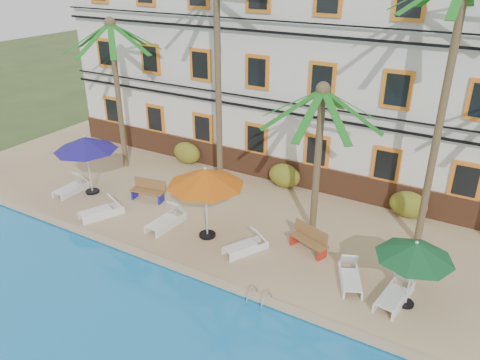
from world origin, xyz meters
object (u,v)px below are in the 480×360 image
Objects in this scene: lounger_b at (102,210)px; lounger_d at (246,245)px; palm_c at (319,137)px; lounger_e at (350,276)px; umbrella_blue at (85,144)px; umbrella_green at (415,251)px; lounger_f at (395,293)px; umbrella_red at (205,178)px; palm_b at (218,52)px; bench_right at (310,239)px; bench_left at (148,190)px; pool_ladder at (259,301)px; lounger_c at (167,220)px; palm_a at (116,74)px; palm_d at (448,81)px; lounger_a at (72,187)px.

lounger_b is 1.07× the size of lounger_d.
palm_c is 9.17m from lounger_b.
lounger_e reaches higher than lounger_d.
umbrella_blue is 1.20× the size of umbrella_green.
umbrella_green is 1.21× the size of lounger_f.
umbrella_red reaches higher than lounger_e.
palm_b is at bearing 165.32° from palm_c.
umbrella_blue is 1.45× the size of lounger_f.
lounger_d is 2.28m from bench_right.
bench_left is (-10.86, 1.36, 0.19)m from lounger_f.
umbrella_red is at bearing 178.57° from lounger_f.
lounger_c is at bearing 157.88° from pool_ladder.
palm_b is 6.88m from umbrella_blue.
palm_c is at bearing -6.06° from palm_a.
bench_right is (-1.84, 1.06, 0.21)m from lounger_e.
palm_d is (3.64, 1.29, 2.16)m from palm_c.
umbrella_blue is 12.21m from lounger_e.
pool_ladder is at bearing -12.14° from lounger_a.
umbrella_red is 5.10m from lounger_b.
palm_a reaches higher than lounger_e.
bench_right is (10.19, 0.62, -1.85)m from umbrella_blue.
lounger_c is (-1.79, -0.17, -2.16)m from umbrella_red.
palm_b is (5.53, 0.20, 1.45)m from palm_a.
palm_d reaches higher than lounger_d.
palm_b is 1.02× the size of palm_d.
umbrella_green is at bearing -13.99° from palm_a.
palm_a is 5.86m from bench_left.
lounger_f is (5.25, -0.05, 0.02)m from lounger_d.
pool_ladder is (5.19, -5.96, -6.11)m from palm_b.
lounger_e is at bearing -0.07° from umbrella_red.
palm_a is 4.01× the size of lounger_e.
lounger_d is at bearing 6.69° from lounger_b.
bench_right is (-3.65, 1.24, -1.46)m from umbrella_green.
palm_d is 9.13m from pool_ladder.
lounger_c is (5.48, -3.63, -4.38)m from palm_a.
palm_a is 3.94× the size of lounger_c.
lounger_b is (-11.47, -4.50, -5.73)m from palm_d.
lounger_f is at bearing -88.78° from palm_d.
lounger_b is (1.95, -1.30, -2.05)m from umbrella_blue.
umbrella_red is 5.95m from lounger_e.
bench_left is at bearing 146.52° from lounger_c.
palm_a reaches higher than bench_left.
lounger_d is (9.05, -0.13, -0.00)m from lounger_a.
palm_c reaches higher than lounger_e.
umbrella_red is at bearing 5.54° from lounger_c.
palm_c is at bearing 146.00° from lounger_f.
palm_c is at bearing 12.43° from lounger_a.
palm_d is at bearing 96.26° from umbrella_green.
lounger_f is at bearing 3.43° from lounger_b.
palm_c reaches higher than bench_right.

